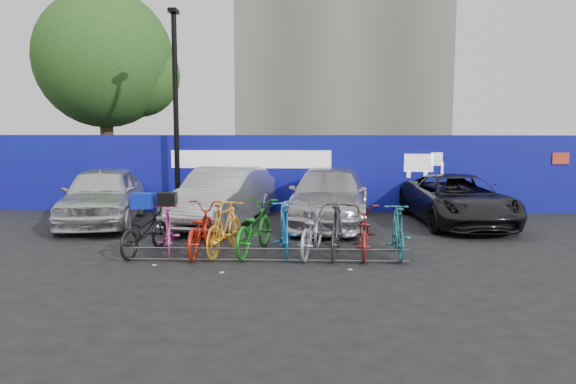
{
  "coord_description": "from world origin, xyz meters",
  "views": [
    {
      "loc": [
        0.81,
        -11.51,
        2.75
      ],
      "look_at": [
        0.31,
        2.0,
        1.1
      ],
      "focal_mm": 35.0,
      "sensor_mm": 36.0,
      "label": 1
    }
  ],
  "objects_px": {
    "tree": "(111,63)",
    "bike_rack": "(268,255)",
    "bike_6": "(311,231)",
    "bike_7": "(337,230)",
    "bike_2": "(200,229)",
    "bike_9": "(398,231)",
    "car_1": "(223,196)",
    "car_3": "(457,200)",
    "bike_5": "(285,228)",
    "bike_1": "(168,230)",
    "car_0": "(103,195)",
    "bike_3": "(225,228)",
    "car_2": "(329,196)",
    "lamppost": "(176,106)",
    "bike_0": "(144,231)",
    "bike_8": "(363,232)",
    "bike_4": "(254,228)"
  },
  "relations": [
    {
      "from": "car_0",
      "to": "car_2",
      "type": "bearing_deg",
      "value": -6.55
    },
    {
      "from": "car_3",
      "to": "bike_0",
      "type": "relative_size",
      "value": 2.6
    },
    {
      "from": "car_2",
      "to": "bike_2",
      "type": "relative_size",
      "value": 2.53
    },
    {
      "from": "tree",
      "to": "bike_5",
      "type": "distance_m",
      "value": 13.01
    },
    {
      "from": "car_2",
      "to": "bike_7",
      "type": "bearing_deg",
      "value": -83.36
    },
    {
      "from": "lamppost",
      "to": "bike_4",
      "type": "xyz_separation_m",
      "value": [
        2.84,
        -5.22,
        -2.72
      ]
    },
    {
      "from": "bike_rack",
      "to": "bike_9",
      "type": "bearing_deg",
      "value": 12.34
    },
    {
      "from": "car_0",
      "to": "bike_8",
      "type": "height_order",
      "value": "car_0"
    },
    {
      "from": "bike_rack",
      "to": "bike_7",
      "type": "xyz_separation_m",
      "value": [
        1.39,
        0.59,
        0.4
      ]
    },
    {
      "from": "bike_1",
      "to": "bike_3",
      "type": "relative_size",
      "value": 0.91
    },
    {
      "from": "bike_7",
      "to": "bike_0",
      "type": "bearing_deg",
      "value": 6.99
    },
    {
      "from": "car_1",
      "to": "car_0",
      "type": "bearing_deg",
      "value": -167.5
    },
    {
      "from": "car_2",
      "to": "bike_8",
      "type": "height_order",
      "value": "car_2"
    },
    {
      "from": "car_3",
      "to": "bike_7",
      "type": "relative_size",
      "value": 2.6
    },
    {
      "from": "tree",
      "to": "car_0",
      "type": "relative_size",
      "value": 1.66
    },
    {
      "from": "car_3",
      "to": "bike_7",
      "type": "bearing_deg",
      "value": -135.99
    },
    {
      "from": "bike_5",
      "to": "bike_9",
      "type": "bearing_deg",
      "value": 171.36
    },
    {
      "from": "bike_6",
      "to": "bike_7",
      "type": "xyz_separation_m",
      "value": [
        0.53,
        -0.09,
        0.04
      ]
    },
    {
      "from": "bike_1",
      "to": "bike_7",
      "type": "xyz_separation_m",
      "value": [
        3.56,
        -0.1,
        0.04
      ]
    },
    {
      "from": "car_0",
      "to": "bike_1",
      "type": "xyz_separation_m",
      "value": [
        2.69,
        -3.5,
        -0.28
      ]
    },
    {
      "from": "car_1",
      "to": "bike_3",
      "type": "xyz_separation_m",
      "value": [
        0.56,
        -3.53,
        -0.21
      ]
    },
    {
      "from": "car_0",
      "to": "car_2",
      "type": "height_order",
      "value": "car_0"
    },
    {
      "from": "tree",
      "to": "car_3",
      "type": "height_order",
      "value": "tree"
    },
    {
      "from": "bike_8",
      "to": "bike_0",
      "type": "bearing_deg",
      "value": 4.94
    },
    {
      "from": "bike_rack",
      "to": "bike_5",
      "type": "height_order",
      "value": "bike_5"
    },
    {
      "from": "car_3",
      "to": "bike_4",
      "type": "relative_size",
      "value": 2.31
    },
    {
      "from": "bike_0",
      "to": "bike_6",
      "type": "distance_m",
      "value": 3.54
    },
    {
      "from": "tree",
      "to": "bike_9",
      "type": "xyz_separation_m",
      "value": [
        9.43,
        -10.08,
        -4.53
      ]
    },
    {
      "from": "car_2",
      "to": "bike_4",
      "type": "distance_m",
      "value": 4.12
    },
    {
      "from": "bike_rack",
      "to": "bike_9",
      "type": "relative_size",
      "value": 3.11
    },
    {
      "from": "car_1",
      "to": "car_3",
      "type": "bearing_deg",
      "value": 15.43
    },
    {
      "from": "lamppost",
      "to": "bike_6",
      "type": "height_order",
      "value": "lamppost"
    },
    {
      "from": "bike_rack",
      "to": "bike_8",
      "type": "bearing_deg",
      "value": 18.44
    },
    {
      "from": "tree",
      "to": "bike_9",
      "type": "height_order",
      "value": "tree"
    },
    {
      "from": "car_3",
      "to": "bike_3",
      "type": "relative_size",
      "value": 2.56
    },
    {
      "from": "car_0",
      "to": "bike_6",
      "type": "distance_m",
      "value": 6.72
    },
    {
      "from": "bike_3",
      "to": "bike_8",
      "type": "xyz_separation_m",
      "value": [
        2.91,
        -0.01,
        -0.06
      ]
    },
    {
      "from": "bike_6",
      "to": "bike_9",
      "type": "bearing_deg",
      "value": -171.4
    },
    {
      "from": "bike_2",
      "to": "bike_9",
      "type": "relative_size",
      "value": 1.14
    },
    {
      "from": "car_3",
      "to": "tree",
      "type": "bearing_deg",
      "value": 147.92
    },
    {
      "from": "bike_0",
      "to": "bike_1",
      "type": "bearing_deg",
      "value": -162.75
    },
    {
      "from": "car_3",
      "to": "bike_1",
      "type": "xyz_separation_m",
      "value": [
        -7.06,
        -3.84,
        -0.16
      ]
    },
    {
      "from": "lamppost",
      "to": "car_0",
      "type": "xyz_separation_m",
      "value": [
        -1.66,
        -1.81,
        -2.47
      ]
    },
    {
      "from": "bike_8",
      "to": "bike_5",
      "type": "bearing_deg",
      "value": 2.8
    },
    {
      "from": "car_3",
      "to": "bike_2",
      "type": "relative_size",
      "value": 2.38
    },
    {
      "from": "car_3",
      "to": "bike_9",
      "type": "xyz_separation_m",
      "value": [
        -2.24,
        -3.95,
        -0.13
      ]
    },
    {
      "from": "bike_7",
      "to": "bike_rack",
      "type": "bearing_deg",
      "value": 30.9
    },
    {
      "from": "car_2",
      "to": "bike_6",
      "type": "xyz_separation_m",
      "value": [
        -0.5,
        -3.83,
        -0.23
      ]
    },
    {
      "from": "tree",
      "to": "bike_rack",
      "type": "bearing_deg",
      "value": -57.55
    },
    {
      "from": "bike_2",
      "to": "bike_4",
      "type": "xyz_separation_m",
      "value": [
        1.13,
        0.1,
        0.02
      ]
    }
  ]
}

